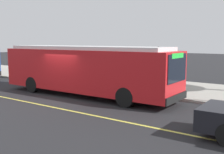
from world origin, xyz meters
The scene contains 8 objects.
ground_plane centered at (0.00, 0.00, 0.00)m, with size 120.00×120.00×0.00m, color #232326.
sidewalk_curb centered at (0.00, 6.00, 0.07)m, with size 44.00×6.40×0.15m, color #A8A399.
lane_stripe_center centered at (0.00, -2.20, 0.00)m, with size 36.00×0.14×0.01m, color #E0D64C.
transit_bus_main centered at (0.77, 1.01, 1.62)m, with size 11.54×2.75×2.95m.
bus_shelter centered at (1.48, 6.32, 1.92)m, with size 2.90×1.60×2.48m.
waiting_bench centered at (1.88, 6.36, 0.63)m, with size 1.60×0.48×0.95m.
route_sign_post centered at (4.30, 3.45, 1.96)m, with size 0.44×0.08×2.80m.
pedestrian_commuter centered at (2.94, 4.25, 1.12)m, with size 0.24×0.40×1.69m.
Camera 1 is at (11.71, -11.40, 3.28)m, focal length 44.74 mm.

